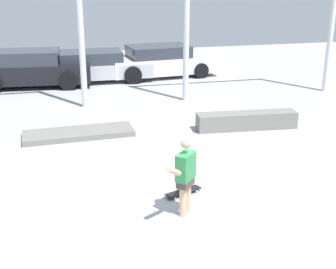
% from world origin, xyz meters
% --- Properties ---
extents(ground_plane, '(36.00, 36.00, 0.00)m').
position_xyz_m(ground_plane, '(0.00, 0.00, 0.00)').
color(ground_plane, '#9E9EA3').
extents(skateboarder, '(1.02, 1.10, 1.49)m').
position_xyz_m(skateboarder, '(-0.51, -0.98, 0.81)').
color(skateboarder, '#DBAD89').
rests_on(skateboarder, ground_plane).
extents(skateboard, '(0.82, 0.48, 0.08)m').
position_xyz_m(skateboard, '(-0.33, -0.22, 0.06)').
color(skateboard, black).
rests_on(skateboard, ground_plane).
extents(grind_box, '(2.91, 0.78, 0.48)m').
position_xyz_m(grind_box, '(2.57, 3.37, 0.24)').
color(grind_box, slate).
rests_on(grind_box, ground_plane).
extents(manual_pad, '(3.02, 1.12, 0.15)m').
position_xyz_m(manual_pad, '(-2.15, 3.89, 0.08)').
color(manual_pad, slate).
rests_on(manual_pad, ground_plane).
extents(parked_car_black, '(4.58, 2.18, 1.41)m').
position_xyz_m(parked_car_black, '(-3.50, 10.22, 0.69)').
color(parked_car_black, black).
rests_on(parked_car_black, ground_plane).
extents(parked_car_silver, '(4.51, 1.94, 1.23)m').
position_xyz_m(parked_car_silver, '(-1.04, 10.56, 0.61)').
color(parked_car_silver, '#B7BABF').
rests_on(parked_car_silver, ground_plane).
extents(parked_car_white, '(4.68, 2.31, 1.32)m').
position_xyz_m(parked_car_white, '(1.82, 10.79, 0.64)').
color(parked_car_white, white).
rests_on(parked_car_white, ground_plane).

